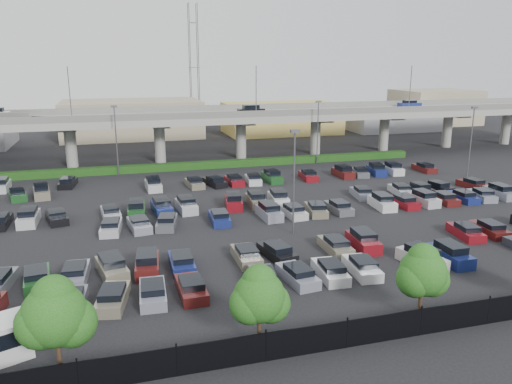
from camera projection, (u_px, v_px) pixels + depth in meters
ground at (269, 211)px, 56.70m from camera, size 280.00×280.00×0.00m
overpass at (211, 119)px, 84.61m from camera, size 150.00×13.00×15.80m
hedge at (222, 164)px, 79.79m from camera, size 66.00×1.60×1.10m
fence at (406, 325)px, 30.43m from camera, size 70.00×0.10×2.00m
tree_row at (406, 274)px, 31.34m from camera, size 65.07×3.66×5.94m
parked_cars at (278, 216)px, 52.87m from camera, size 62.85×41.63×1.67m
light_poles at (229, 156)px, 55.87m from camera, size 66.90×48.38×10.30m
distant_buildings at (240, 118)px, 116.51m from camera, size 138.00×24.00×9.00m
comm_tower at (194, 65)px, 122.58m from camera, size 2.40×2.40×30.00m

